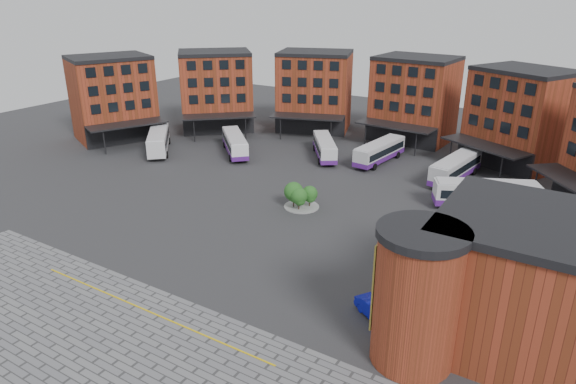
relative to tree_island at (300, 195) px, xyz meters
The scene contains 13 objects.
ground 11.87m from the tree_island, 99.60° to the right, with size 160.00×160.00×0.00m, color #28282B.
paving_zone 33.62m from the tree_island, 89.93° to the right, with size 50.00×22.00×0.02m, color slate.
yellow_line 25.63m from the tree_island, 89.90° to the right, with size 26.00×0.15×0.02m, color gold.
main_building 28.05m from the tree_island, 104.16° to the left, with size 94.14×42.48×14.60m.
east_building 30.69m from the tree_island, 28.68° to the right, with size 17.40×15.40×10.60m.
tree_island is the anchor object (origin of this frame).
bus_a 33.03m from the tree_island, 165.65° to the left, with size 10.38×11.29×3.54m.
bus_b 24.49m from the tree_island, 146.05° to the left, with size 10.20×10.15×3.30m.
bus_c 20.93m from the tree_island, 109.42° to the left, with size 8.47×10.51×3.12m.
bus_d 22.02m from the tree_island, 86.06° to the left, with size 4.10×11.91×3.29m.
bus_e 24.37m from the tree_island, 55.82° to the left, with size 4.46×12.34×3.40m.
bus_f 22.93m from the tree_island, 31.59° to the left, with size 12.43×8.01×3.50m.
blue_car 23.69m from the tree_island, 43.82° to the right, with size 1.63×4.66×1.54m, color #0D13B0.
Camera 1 is at (31.41, -38.88, 25.57)m, focal length 32.00 mm.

